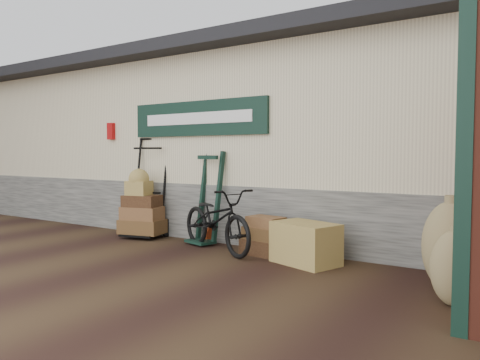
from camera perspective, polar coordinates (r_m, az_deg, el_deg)
name	(u,v)px	position (r m, az deg, el deg)	size (l,w,h in m)	color
ground	(171,253)	(6.69, -8.39, -8.82)	(80.00, 80.00, 0.00)	black
station_building	(269,142)	(8.77, 3.58, 4.68)	(14.40, 4.10, 3.20)	#4C4C47
porter_trolley	(148,186)	(8.01, -11.15, -0.73)	(0.85, 0.64, 1.70)	black
green_barrow	(208,198)	(7.23, -3.95, -2.17)	(0.51, 0.44, 1.42)	black
suitcase_stack	(264,235)	(6.48, 2.98, -6.75)	(0.61, 0.38, 0.54)	#351D11
wicker_hamper	(306,243)	(6.01, 7.99, -7.65)	(0.80, 0.52, 0.52)	olive
bicycle	(216,216)	(6.68, -2.90, -4.40)	(1.74, 0.61, 1.01)	black
burlap_sack_left	(451,247)	(5.18, 24.30, -7.43)	(0.57, 0.48, 0.92)	brown
burlap_sack_right	(455,268)	(4.74, 24.74, -9.77)	(0.44, 0.37, 0.70)	brown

